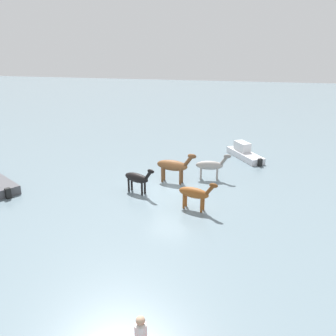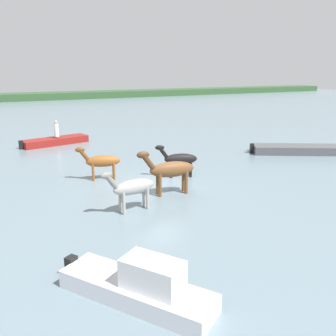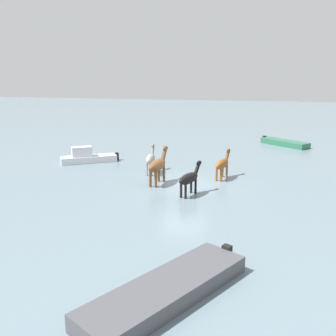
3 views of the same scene
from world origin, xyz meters
name	(u,v)px [view 2 (image 2 of 3)]	position (x,y,z in m)	size (l,w,h in m)	color
ground_plane	(155,185)	(0.00, 0.00, 0.00)	(152.57, 152.57, 0.00)	slate
distant_shoreline	(27,100)	(0.00, 54.40, 0.00)	(137.31, 6.00, 2.40)	#2F4F2C
horse_rear_stallion	(179,159)	(1.69, 0.69, 0.92)	(2.13, 1.05, 1.67)	black
horse_lead	(132,187)	(-2.12, -2.57, 0.96)	(2.26, 0.76, 1.74)	#9E9993
horse_mid_herd	(101,161)	(-1.97, 2.00, 0.93)	(2.18, 0.89, 1.69)	brown
horse_dark_mare	(170,170)	(0.07, -1.47, 1.12)	(2.62, 0.83, 2.02)	brown
boat_motor_center	(55,142)	(-2.53, 11.95, 0.17)	(4.98, 2.40, 0.74)	maroon
boat_tender_starboard	(139,289)	(-4.03, -7.90, 0.30)	(3.09, 3.85, 1.32)	silver
boat_skiff_near	(296,151)	(11.02, 1.95, 0.18)	(5.59, 4.05, 0.77)	#4C4C51
person_spotter_bow	(56,129)	(-2.39, 11.75, 1.14)	(0.32, 0.32, 1.19)	silver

